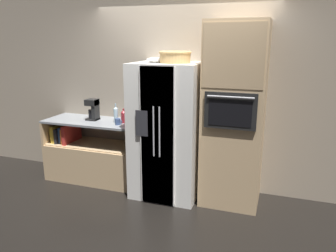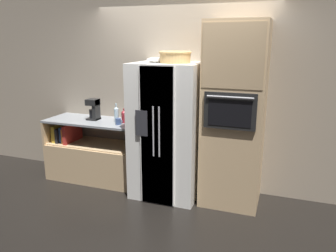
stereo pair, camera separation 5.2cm
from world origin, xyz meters
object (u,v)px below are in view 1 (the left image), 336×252
at_px(wall_oven, 234,116).
at_px(fruit_bowl, 156,60).
at_px(bottle_short, 116,114).
at_px(wicker_basket, 175,57).
at_px(bottle_tall, 124,116).
at_px(coffee_maker, 93,109).
at_px(mug, 118,122).
at_px(refrigerator, 167,131).

height_order(wall_oven, fruit_bowl, wall_oven).
height_order(fruit_bowl, bottle_short, fruit_bowl).
bearing_deg(wicker_basket, bottle_tall, 170.88).
relative_size(bottle_tall, coffee_maker, 0.67).
bearing_deg(wicker_basket, bottle_short, 173.16).
height_order(wall_oven, mug, wall_oven).
distance_m(bottle_tall, mug, 0.13).
relative_size(wicker_basket, coffee_maker, 1.31).
xyz_separation_m(wall_oven, bottle_short, (-1.65, 0.02, -0.11)).
distance_m(wall_oven, bottle_short, 1.65).
relative_size(wall_oven, bottle_tall, 11.04).
bearing_deg(wicker_basket, mug, 179.40).
bearing_deg(mug, coffee_maker, 163.93).
distance_m(refrigerator, bottle_tall, 0.71).
height_order(wicker_basket, bottle_tall, wicker_basket).
xyz_separation_m(fruit_bowl, bottle_tall, (-0.52, 0.08, -0.79)).
bearing_deg(bottle_tall, bottle_short, -170.08).
bearing_deg(bottle_tall, fruit_bowl, -8.72).
relative_size(refrigerator, mug, 16.47).
xyz_separation_m(mug, coffee_maker, (-0.46, 0.13, 0.12)).
height_order(refrigerator, coffee_maker, refrigerator).
distance_m(fruit_bowl, bottle_short, 1.00).
bearing_deg(wicker_basket, fruit_bowl, 170.11).
xyz_separation_m(refrigerator, fruit_bowl, (-0.17, 0.02, 0.92)).
xyz_separation_m(refrigerator, mug, (-0.72, -0.02, 0.07)).
bearing_deg(wicker_basket, coffee_maker, 173.71).
xyz_separation_m(refrigerator, wicker_basket, (0.11, -0.03, 0.96)).
bearing_deg(fruit_bowl, mug, -175.91).
bearing_deg(refrigerator, bottle_short, 174.36).
xyz_separation_m(wicker_basket, bottle_tall, (-0.80, 0.13, -0.84)).
xyz_separation_m(fruit_bowl, bottle_short, (-0.63, 0.06, -0.77)).
relative_size(wicker_basket, fruit_bowl, 1.67).
height_order(wall_oven, bottle_short, wall_oven).
height_order(bottle_short, coffee_maker, coffee_maker).
bearing_deg(wall_oven, bottle_tall, 178.54).
xyz_separation_m(wall_oven, bottle_tall, (-1.54, 0.04, -0.13)).
distance_m(fruit_bowl, bottle_tall, 0.95).
height_order(bottle_tall, coffee_maker, coffee_maker).
relative_size(wall_oven, bottle_short, 8.27).
bearing_deg(fruit_bowl, wall_oven, 2.29).
relative_size(wall_oven, coffee_maker, 7.45).
bearing_deg(wall_oven, bottle_short, 179.30).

